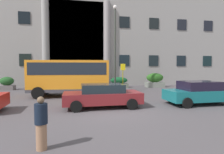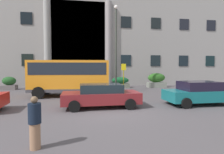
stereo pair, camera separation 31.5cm
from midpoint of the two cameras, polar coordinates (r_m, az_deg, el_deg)
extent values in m
cube|color=#4D474B|center=(10.24, 0.59, -10.57)|extent=(80.00, 64.00, 0.12)
cube|color=gray|center=(27.79, -5.62, 13.13)|extent=(38.97, 9.00, 14.41)
cube|color=black|center=(23.04, -9.78, 9.96)|extent=(6.36, 0.12, 10.26)
cylinder|color=gray|center=(23.05, -18.85, 9.84)|extent=(0.79, 0.79, 10.26)
cylinder|color=gray|center=(22.97, -0.70, 10.03)|extent=(0.79, 0.79, 10.26)
cube|color=black|center=(23.60, -24.18, 4.80)|extent=(1.29, 0.08, 1.39)
cube|color=black|center=(23.46, 4.70, 5.07)|extent=(1.29, 0.08, 1.39)
cube|color=black|center=(24.67, 13.56, 4.90)|extent=(1.29, 0.08, 1.39)
cube|color=black|center=(26.41, 21.41, 4.65)|extent=(1.29, 0.08, 1.39)
cube|color=black|center=(28.58, 28.18, 4.36)|extent=(1.29, 0.08, 1.39)
cube|color=black|center=(24.23, -24.44, 16.11)|extent=(1.29, 0.08, 1.39)
cube|color=black|center=(24.09, 4.75, 16.45)|extent=(1.29, 0.08, 1.39)
cube|color=black|center=(25.28, 13.70, 15.74)|extent=(1.29, 0.08, 1.39)
cube|color=black|center=(26.98, 21.62, 14.80)|extent=(1.29, 0.08, 1.39)
cube|color=black|center=(29.11, 28.43, 13.76)|extent=(1.29, 0.08, 1.39)
cube|color=orange|center=(15.35, -12.21, 0.42)|extent=(6.30, 2.86, 2.42)
cube|color=#1C232C|center=(15.34, -12.23, 2.55)|extent=(5.94, 2.86, 0.92)
cube|color=#1C232C|center=(15.24, -0.93, 1.86)|extent=(0.21, 2.02, 1.15)
cube|color=#434147|center=(15.44, -12.16, -3.63)|extent=(6.30, 2.90, 0.24)
cylinder|color=black|center=(16.52, -4.19, -3.55)|extent=(0.92, 0.35, 0.90)
cylinder|color=black|center=(14.14, -4.09, -4.68)|extent=(0.92, 0.35, 0.90)
cylinder|color=black|center=(17.03, -18.83, -3.51)|extent=(0.92, 0.35, 0.90)
cylinder|color=black|center=(14.73, -21.11, -4.56)|extent=(0.92, 0.35, 0.90)
cylinder|color=#9F9313|center=(17.36, 4.08, -0.40)|extent=(0.08, 0.08, 2.61)
cube|color=yellow|center=(17.30, 4.11, 3.08)|extent=(0.44, 0.03, 0.60)
cube|color=#656A5B|center=(21.11, 2.98, -2.67)|extent=(2.05, 0.82, 0.47)
ellipsoid|color=#154F28|center=(21.06, 2.98, -1.03)|extent=(1.97, 0.74, 0.74)
cube|color=slate|center=(22.01, -28.65, -2.82)|extent=(1.42, 0.99, 0.47)
ellipsoid|color=#204C21|center=(21.96, -28.69, -1.06)|extent=(1.36, 0.89, 0.88)
cube|color=slate|center=(20.15, -13.40, -3.06)|extent=(2.06, 0.87, 0.45)
ellipsoid|color=#214929|center=(20.09, -13.42, -1.18)|extent=(1.98, 0.79, 0.87)
cube|color=gray|center=(22.13, 13.87, -2.33)|extent=(2.14, 0.93, 0.60)
ellipsoid|color=#295D1E|center=(22.07, 13.90, -0.21)|extent=(2.05, 0.84, 1.05)
cube|color=maroon|center=(10.91, -2.56, -6.29)|extent=(4.49, 1.90, 0.62)
cube|color=black|center=(10.83, -2.57, -3.43)|extent=(2.44, 1.65, 0.47)
cylinder|color=black|center=(12.12, 4.03, -6.65)|extent=(0.62, 0.21, 0.62)
cylinder|color=black|center=(10.39, 6.51, -8.31)|extent=(0.62, 0.21, 0.62)
cylinder|color=black|center=(11.76, -10.55, -7.00)|extent=(0.62, 0.21, 0.62)
cylinder|color=black|center=(9.97, -10.62, -8.82)|extent=(0.62, 0.21, 0.62)
cube|color=#14656B|center=(12.95, 25.74, -5.05)|extent=(4.22, 1.89, 0.65)
cube|color=black|center=(12.88, 25.80, -2.43)|extent=(2.29, 1.64, 0.54)
cylinder|color=black|center=(14.55, 28.17, -5.37)|extent=(0.62, 0.21, 0.62)
cylinder|color=black|center=(13.00, 18.22, -6.14)|extent=(0.62, 0.21, 0.62)
cylinder|color=black|center=(11.46, 22.57, -7.45)|extent=(0.62, 0.21, 0.62)
cylinder|color=#936A4E|center=(5.96, -21.09, -16.58)|extent=(0.30, 0.30, 0.75)
cylinder|color=black|center=(5.77, -21.22, -10.35)|extent=(0.36, 0.36, 0.58)
sphere|color=brown|center=(5.70, -21.30, -6.53)|extent=(0.20, 0.20, 0.20)
cylinder|color=#353A34|center=(18.35, 1.72, 8.17)|extent=(0.18, 0.18, 7.96)
sphere|color=silver|center=(19.17, 1.74, 20.65)|extent=(0.40, 0.40, 0.40)
camera|label=1|loc=(0.16, -89.37, 0.03)|focal=29.77mm
camera|label=2|loc=(0.16, 90.63, -0.03)|focal=29.77mm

